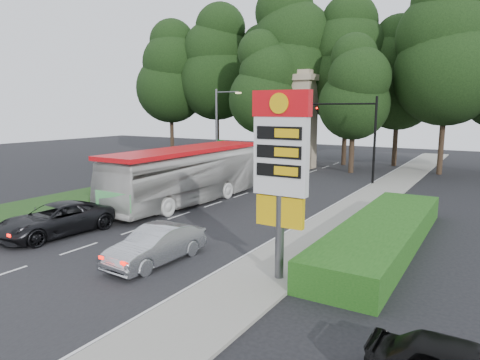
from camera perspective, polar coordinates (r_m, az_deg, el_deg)
The scene contains 21 objects.
ground at distance 20.40m, azimuth -21.75°, elevation -8.95°, with size 120.00×120.00×0.00m, color black.
road_surface at distance 28.90m, azimuth -2.46°, elevation -2.91°, with size 14.00×80.00×0.02m, color black.
sidewalk_right at distance 25.30m, azimuth 13.83°, elevation -4.87°, with size 3.00×80.00×0.12m, color gray.
grass_verge_left at distance 39.25m, azimuth -9.15°, elevation 0.30°, with size 5.00×50.00×0.02m, color #193814.
hedge at distance 20.68m, azimuth 18.49°, elevation -6.78°, with size 3.00×14.00×1.20m, color #1A4A13.
gas_station_pylon at distance 15.04m, azimuth 5.46°, elevation 2.68°, with size 2.10×0.45×6.85m.
traffic_signal_mast at distance 36.87m, azimuth 15.60°, elevation 6.77°, with size 6.10×0.35×7.20m.
streetlight_signs at distance 40.46m, azimuth -2.88°, elevation 6.99°, with size 2.75×0.98×8.00m.
monument at distance 45.08m, azimuth 8.24°, elevation 8.01°, with size 3.00×3.00×10.05m.
tree_far_west at distance 58.45m, azimuth -9.26°, elevation 13.79°, with size 8.96×8.96×17.60m.
tree_west_mid at distance 56.50m, azimuth -3.12°, elevation 15.07°, with size 9.80×9.80×19.25m.
tree_west_near at distance 54.97m, azimuth 3.42°, elevation 13.47°, with size 8.40×8.40×16.50m.
tree_center_left at distance 49.37m, azimuth 6.53°, elevation 16.22°, with size 10.08×10.08×19.80m.
tree_center_right at distance 48.95m, azimuth 14.14°, elevation 14.87°, with size 9.24×9.24×18.15m.
tree_east_near at distance 49.53m, azimuth 20.45°, elevation 12.95°, with size 8.12×8.12×15.95m.
tree_east_mid at distance 44.99m, azimuth 26.04°, elevation 15.14°, with size 9.52×9.52×18.70m.
tree_monument_left at distance 45.97m, azimuth 3.14°, elevation 12.58°, with size 7.28×7.28×14.30m.
tree_monument_right at distance 42.76m, azimuth 14.99°, elevation 11.60°, with size 6.72×6.72×13.20m.
transit_bus at distance 28.42m, azimuth -7.00°, elevation 0.56°, with size 3.08×13.17×3.67m, color silver.
sedan_silver at distance 17.88m, azimuth -11.11°, elevation -8.49°, with size 1.60×4.57×1.51m, color #A7A9AF.
suv_charcoal at distance 23.14m, azimuth -23.41°, elevation -4.87°, with size 2.62×5.68×1.58m, color black.
Camera 1 is at (15.69, -11.45, 6.24)m, focal length 32.00 mm.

